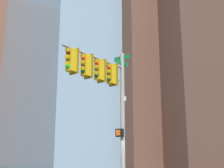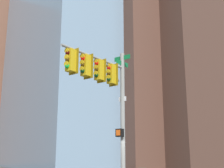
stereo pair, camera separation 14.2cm
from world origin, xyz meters
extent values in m
cylinder|color=gray|center=(-0.18, -0.25, 3.58)|extent=(0.23, 0.23, 7.15)
cylinder|color=gray|center=(-2.24, -1.04, 6.35)|extent=(4.16, 1.69, 0.12)
cylinder|color=gray|center=(-0.92, -0.53, 5.90)|extent=(1.00, 0.45, 0.75)
cube|color=#0F6B33|center=(-0.18, -0.25, 6.90)|extent=(0.40, 0.97, 0.24)
cube|color=#0F6B33|center=(-0.18, -0.25, 6.60)|extent=(0.98, 0.40, 0.24)
cube|color=white|center=(-0.18, -0.25, 4.65)|extent=(0.19, 0.43, 0.24)
cube|color=gold|center=(-1.08, -0.59, 5.79)|extent=(0.44, 0.44, 1.00)
cube|color=#7D640C|center=(-0.90, -0.52, 5.79)|extent=(0.23, 0.52, 1.16)
sphere|color=red|center=(-1.27, -0.67, 6.09)|extent=(0.20, 0.20, 0.20)
cylinder|color=gold|center=(-1.33, -0.69, 6.18)|extent=(0.12, 0.23, 0.23)
sphere|color=#4C330A|center=(-1.27, -0.67, 5.79)|extent=(0.20, 0.20, 0.20)
cylinder|color=gold|center=(-1.33, -0.69, 5.88)|extent=(0.12, 0.23, 0.23)
sphere|color=#0A3819|center=(-1.27, -0.67, 5.49)|extent=(0.20, 0.20, 0.20)
cylinder|color=gold|center=(-1.33, -0.69, 5.58)|extent=(0.12, 0.23, 0.23)
cube|color=gold|center=(-1.97, -0.93, 5.79)|extent=(0.44, 0.44, 1.00)
cube|color=#7D640C|center=(-1.79, -0.87, 5.79)|extent=(0.23, 0.52, 1.16)
sphere|color=red|center=(-2.16, -1.01, 6.09)|extent=(0.20, 0.20, 0.20)
cylinder|color=gold|center=(-2.22, -1.03, 6.18)|extent=(0.12, 0.23, 0.23)
sphere|color=#4C330A|center=(-2.16, -1.01, 5.79)|extent=(0.20, 0.20, 0.20)
cylinder|color=gold|center=(-2.22, -1.03, 5.88)|extent=(0.12, 0.23, 0.23)
sphere|color=#0A3819|center=(-2.16, -1.01, 5.49)|extent=(0.20, 0.20, 0.20)
cylinder|color=gold|center=(-2.22, -1.03, 5.58)|extent=(0.12, 0.23, 0.23)
cube|color=gold|center=(-2.87, -1.28, 5.79)|extent=(0.44, 0.44, 1.00)
cube|color=#7D640C|center=(-2.69, -1.21, 5.79)|extent=(0.23, 0.52, 1.16)
sphere|color=red|center=(-3.06, -1.35, 6.09)|extent=(0.20, 0.20, 0.20)
cylinder|color=gold|center=(-3.12, -1.37, 6.18)|extent=(0.12, 0.23, 0.23)
sphere|color=#4C330A|center=(-3.06, -1.35, 5.79)|extent=(0.20, 0.20, 0.20)
cylinder|color=gold|center=(-3.12, -1.37, 5.88)|extent=(0.12, 0.23, 0.23)
sphere|color=#0A3819|center=(-3.06, -1.35, 5.49)|extent=(0.20, 0.20, 0.20)
cylinder|color=gold|center=(-3.12, -1.37, 5.58)|extent=(0.12, 0.23, 0.23)
cube|color=gold|center=(-3.76, -1.62, 5.79)|extent=(0.44, 0.44, 1.00)
cube|color=#7D640C|center=(-3.58, -1.55, 5.79)|extent=(0.23, 0.52, 1.16)
sphere|color=#470A07|center=(-3.95, -1.69, 6.09)|extent=(0.20, 0.20, 0.20)
cylinder|color=gold|center=(-4.01, -1.72, 6.18)|extent=(0.12, 0.23, 0.23)
sphere|color=#4C330A|center=(-3.95, -1.69, 5.79)|extent=(0.20, 0.20, 0.20)
cylinder|color=gold|center=(-4.01, -1.72, 5.88)|extent=(0.12, 0.23, 0.23)
sphere|color=green|center=(-3.95, -1.69, 5.49)|extent=(0.20, 0.20, 0.20)
cylinder|color=gold|center=(-4.01, -1.72, 5.58)|extent=(0.12, 0.23, 0.23)
cube|color=black|center=(-0.43, -0.34, 2.88)|extent=(0.36, 0.43, 0.40)
cube|color=#EA5914|center=(-0.56, -0.39, 2.88)|extent=(0.11, 0.24, 0.28)
cube|color=#4C3328|center=(29.44, 21.46, 26.51)|extent=(26.09, 19.76, 53.02)
cube|color=brown|center=(23.55, 23.19, 19.26)|extent=(23.11, 14.93, 38.52)
camera|label=1|loc=(-8.89, -13.29, 1.71)|focal=48.75mm
camera|label=2|loc=(-8.77, -13.36, 1.71)|focal=48.75mm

